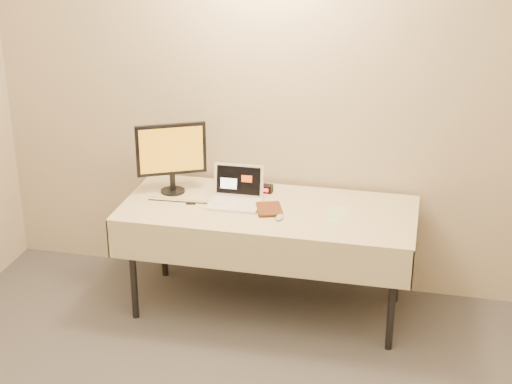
% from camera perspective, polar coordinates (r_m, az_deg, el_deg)
% --- Properties ---
extents(back_wall, '(4.00, 0.10, 2.70)m').
position_cam_1_polar(back_wall, '(5.17, 2.00, 7.08)').
color(back_wall, '#C3B49C').
rests_on(back_wall, ground).
extents(table, '(1.86, 0.81, 0.74)m').
position_cam_1_polar(table, '(4.98, 0.89, -1.78)').
color(table, black).
rests_on(table, ground).
extents(laptop, '(0.33, 0.27, 0.23)m').
position_cam_1_polar(laptop, '(5.01, -1.46, -0.16)').
color(laptop, white).
rests_on(laptop, table).
extents(monitor, '(0.42, 0.23, 0.47)m').
position_cam_1_polar(monitor, '(5.12, -6.18, 2.85)').
color(monitor, black).
rests_on(monitor, table).
extents(book, '(0.15, 0.07, 0.21)m').
position_cam_1_polar(book, '(4.86, 0.05, -0.28)').
color(book, brown).
rests_on(book, table).
extents(alarm_clock, '(0.13, 0.07, 0.05)m').
position_cam_1_polar(alarm_clock, '(5.18, 0.52, 0.28)').
color(alarm_clock, black).
rests_on(alarm_clock, table).
extents(clicker, '(0.05, 0.09, 0.02)m').
position_cam_1_polar(clicker, '(4.79, 1.73, -1.84)').
color(clicker, '#B2B2B5').
rests_on(clicker, table).
extents(paper_form, '(0.12, 0.27, 0.00)m').
position_cam_1_polar(paper_form, '(4.88, 5.87, -1.62)').
color(paper_form, '#BAEABA').
rests_on(paper_form, table).
extents(usb_dongle, '(0.06, 0.03, 0.01)m').
position_cam_1_polar(usb_dongle, '(5.02, -4.76, -0.84)').
color(usb_dongle, black).
rests_on(usb_dongle, table).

